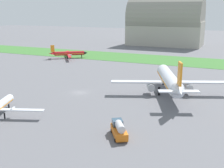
{
  "coord_description": "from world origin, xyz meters",
  "views": [
    {
      "loc": [
        43.25,
        -73.47,
        24.87
      ],
      "look_at": [
        9.7,
        3.15,
        3.0
      ],
      "focal_mm": 45.81,
      "sensor_mm": 36.0,
      "label": 1
    }
  ],
  "objects": [
    {
      "name": "ground_plane",
      "position": [
        0.0,
        0.0,
        0.0
      ],
      "size": [
        600.0,
        600.0,
        0.0
      ],
      "primitive_type": "plane",
      "color": "slate"
    },
    {
      "name": "airplane_taxiing_turboprop",
      "position": [
        -37.44,
        53.88,
        2.58
      ],
      "size": [
        17.7,
        20.07,
        7.06
      ],
      "rotation": [
        0.0,
        0.0,
        0.62
      ],
      "color": "red",
      "rests_on": "ground_plane"
    },
    {
      "name": "airplane_midfield_jet",
      "position": [
        25.82,
        9.25,
        4.46
      ],
      "size": [
        33.36,
        33.14,
        12.37
      ],
      "rotation": [
        0.0,
        0.0,
        1.95
      ],
      "color": "silver",
      "rests_on": "ground_plane"
    },
    {
      "name": "grass_taxiway_strip",
      "position": [
        0.0,
        68.57,
        0.04
      ],
      "size": [
        360.0,
        28.0,
        0.08
      ],
      "primitive_type": "cube",
      "color": "#3D7533",
      "rests_on": "ground_plane"
    },
    {
      "name": "fuel_truck_near_gate",
      "position": [
        23.22,
        -24.22,
        1.58
      ],
      "size": [
        5.58,
        6.75,
        3.29
      ],
      "rotation": [
        0.0,
        0.0,
        2.15
      ],
      "color": "orange",
      "rests_on": "ground_plane"
    },
    {
      "name": "hangar_distant",
      "position": [
        -4.68,
        130.62,
        15.7
      ],
      "size": [
        51.36,
        28.76,
        34.02
      ],
      "color": "#B2AD9E",
      "rests_on": "ground_plane"
    }
  ]
}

